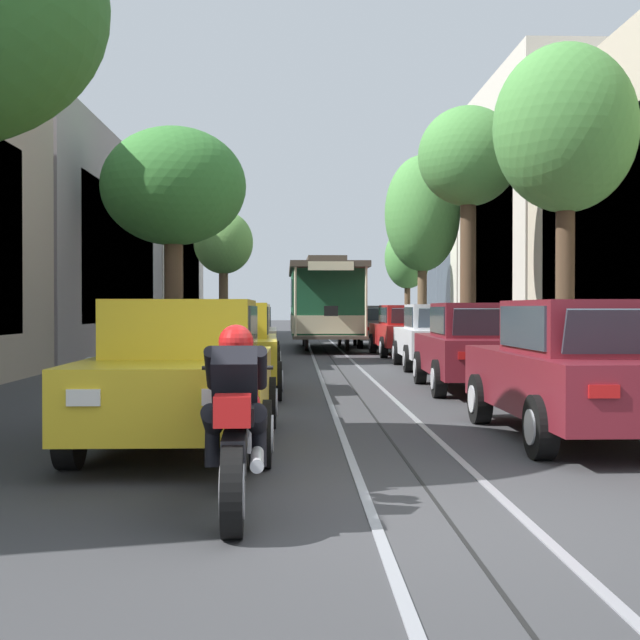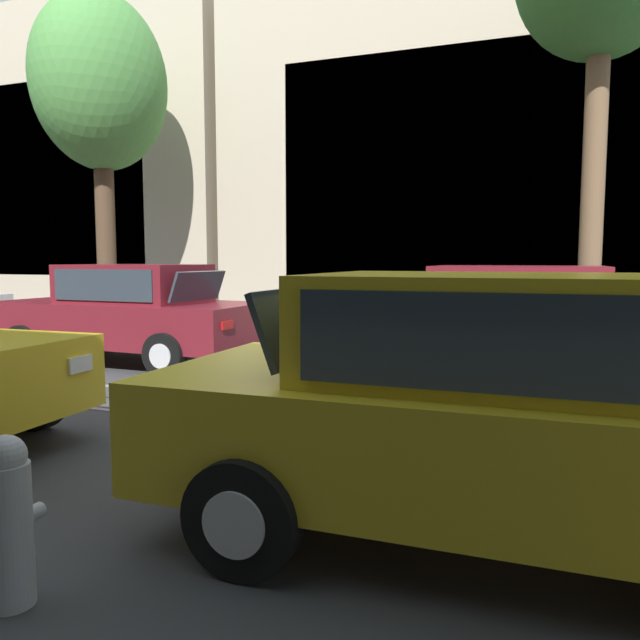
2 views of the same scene
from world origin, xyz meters
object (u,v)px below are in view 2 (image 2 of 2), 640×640
at_px(street_tree_kerb_right_second, 101,86).
at_px(fire_hydrant, 8,520).
at_px(parked_car_yellow_near_left, 513,410).
at_px(parked_car_maroon_near_right, 507,327).
at_px(parked_car_maroon_second_right, 130,313).

xyz_separation_m(street_tree_kerb_right_second, fire_hydrant, (-8.36, -6.29, -4.74)).
xyz_separation_m(parked_car_yellow_near_left, parked_car_maroon_near_right, (4.49, 0.32, 0.00)).
xyz_separation_m(parked_car_yellow_near_left, street_tree_kerb_right_second, (6.83, 8.50, 4.36)).
bearing_deg(parked_car_maroon_near_right, street_tree_kerb_right_second, 74.03).
distance_m(parked_car_maroon_near_right, fire_hydrant, 6.32).
height_order(parked_car_maroon_second_right, street_tree_kerb_right_second, street_tree_kerb_right_second).
height_order(parked_car_yellow_near_left, street_tree_kerb_right_second, street_tree_kerb_right_second).
height_order(parked_car_maroon_near_right, parked_car_maroon_second_right, same).
bearing_deg(parked_car_yellow_near_left, fire_hydrant, 124.68).
distance_m(parked_car_maroon_second_right, fire_hydrant, 7.22).
relative_size(parked_car_maroon_near_right, parked_car_maroon_second_right, 1.00).
bearing_deg(street_tree_kerb_right_second, parked_car_maroon_near_right, -105.97).
distance_m(parked_car_yellow_near_left, fire_hydrant, 2.71).
bearing_deg(parked_car_maroon_second_right, parked_car_maroon_near_right, -90.18).
distance_m(parked_car_maroon_near_right, parked_car_maroon_second_right, 5.82).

